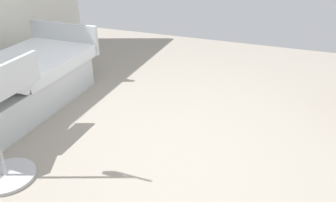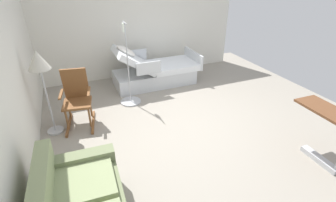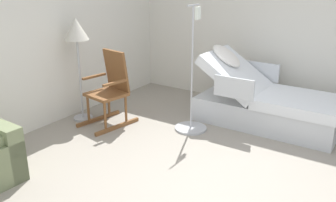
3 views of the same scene
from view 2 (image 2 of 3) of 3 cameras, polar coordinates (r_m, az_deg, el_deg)
ground_plane at (r=4.75m, az=3.91°, el=-4.94°), size 6.73×6.73×0.00m
back_wall at (r=3.82m, az=-32.54°, el=4.74°), size 5.58×0.10×2.70m
side_wall at (r=6.65m, az=-6.56°, el=17.31°), size 0.10×5.24×2.70m
hospital_bed at (r=6.21m, az=-3.08°, el=6.65°), size 1.05×2.06×1.11m
rocking_chair at (r=4.78m, az=-20.01°, el=0.49°), size 0.83×0.59×1.05m
floor_lamp at (r=4.41m, az=-27.29°, el=7.06°), size 0.34×0.34×1.48m
overbed_table at (r=4.25m, az=32.31°, el=-5.63°), size 0.85×0.42×0.84m
iv_pole at (r=5.39m, az=-8.68°, el=2.13°), size 0.44×0.44×1.69m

